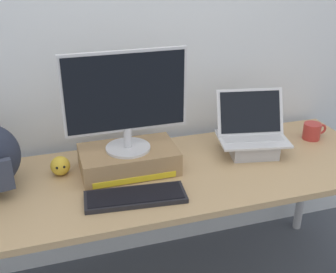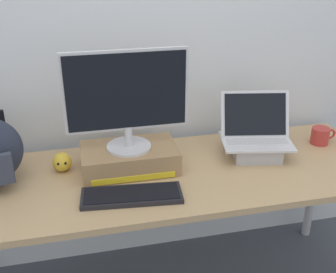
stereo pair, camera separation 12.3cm
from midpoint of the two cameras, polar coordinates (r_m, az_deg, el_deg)
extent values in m
cube|color=silver|center=(2.13, -5.38, 14.50)|extent=(7.00, 0.10, 2.60)
cube|color=tan|center=(1.92, -1.84, -5.29)|extent=(2.04, 0.69, 0.03)
cylinder|color=#B2B2B7|center=(2.70, 16.69, -5.76)|extent=(0.05, 0.05, 0.70)
cube|color=#9E7A51|center=(1.93, -7.19, -3.12)|extent=(0.43, 0.25, 0.11)
cube|color=yellow|center=(1.83, -6.38, -5.91)|extent=(0.37, 0.00, 0.03)
cylinder|color=silver|center=(1.90, -7.28, -1.55)|extent=(0.20, 0.20, 0.01)
cylinder|color=silver|center=(1.88, -7.37, -0.12)|extent=(0.04, 0.04, 0.09)
cube|color=silver|center=(1.80, -7.74, 5.99)|extent=(0.54, 0.02, 0.35)
cube|color=black|center=(1.79, -7.68, 5.89)|extent=(0.51, 0.00, 0.33)
cube|color=#ADADB2|center=(2.10, 9.63, -1.32)|extent=(0.25, 0.24, 0.07)
cube|color=silver|center=(2.08, 9.71, -0.31)|extent=(0.37, 0.29, 0.01)
cube|color=#B7B7BC|center=(2.09, 9.60, 0.06)|extent=(0.31, 0.18, 0.00)
cube|color=silver|center=(2.10, 9.43, 3.27)|extent=(0.34, 0.16, 0.22)
cube|color=black|center=(2.10, 9.46, 3.27)|extent=(0.31, 0.14, 0.19)
cube|color=black|center=(1.74, -6.49, -8.19)|extent=(0.42, 0.19, 0.02)
cube|color=black|center=(1.73, -6.51, -7.87)|extent=(0.40, 0.16, 0.00)
cylinder|color=#B2332D|center=(2.32, 17.48, 0.67)|extent=(0.09, 0.09, 0.09)
torus|color=#B2332D|center=(2.35, 18.70, 0.94)|extent=(0.06, 0.01, 0.06)
sphere|color=gold|center=(1.96, -16.16, -3.86)|extent=(0.09, 0.09, 0.09)
sphere|color=black|center=(1.92, -16.61, -4.15)|extent=(0.01, 0.01, 0.01)
sphere|color=black|center=(1.92, -15.70, -4.03)|extent=(0.01, 0.01, 0.01)
camera|label=1|loc=(0.06, -91.93, -0.91)|focal=44.99mm
camera|label=2|loc=(0.06, 88.07, 0.91)|focal=44.99mm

